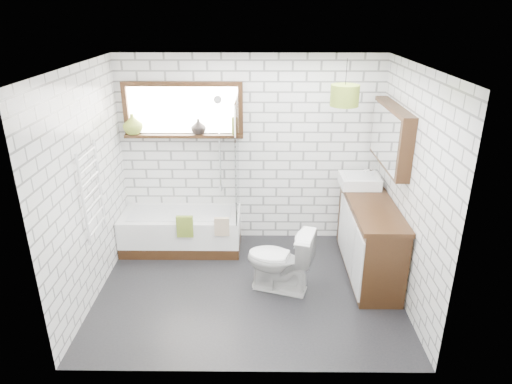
{
  "coord_description": "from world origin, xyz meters",
  "views": [
    {
      "loc": [
        0.13,
        -4.46,
        3.04
      ],
      "look_at": [
        0.08,
        0.25,
        1.1
      ],
      "focal_mm": 32.0,
      "sensor_mm": 36.0,
      "label": 1
    }
  ],
  "objects_px": {
    "vanity": "(369,237)",
    "toilet": "(280,260)",
    "basin": "(359,181)",
    "pendant": "(345,95)",
    "bathtub": "(182,230)"
  },
  "relations": [
    {
      "from": "vanity",
      "to": "pendant",
      "type": "xyz_separation_m",
      "value": [
        -0.37,
        0.27,
        1.64
      ]
    },
    {
      "from": "vanity",
      "to": "toilet",
      "type": "relative_size",
      "value": 2.1
    },
    {
      "from": "pendant",
      "to": "toilet",
      "type": "bearing_deg",
      "value": -136.55
    },
    {
      "from": "basin",
      "to": "vanity",
      "type": "bearing_deg",
      "value": -83.16
    },
    {
      "from": "vanity",
      "to": "basin",
      "type": "relative_size",
      "value": 3.36
    },
    {
      "from": "vanity",
      "to": "basin",
      "type": "distance_m",
      "value": 0.73
    },
    {
      "from": "vanity",
      "to": "toilet",
      "type": "distance_m",
      "value": 1.17
    },
    {
      "from": "bathtub",
      "to": "pendant",
      "type": "bearing_deg",
      "value": -8.12
    },
    {
      "from": "bathtub",
      "to": "toilet",
      "type": "relative_size",
      "value": 2.03
    },
    {
      "from": "basin",
      "to": "toilet",
      "type": "distance_m",
      "value": 1.5
    },
    {
      "from": "vanity",
      "to": "pendant",
      "type": "distance_m",
      "value": 1.7
    },
    {
      "from": "pendant",
      "to": "basin",
      "type": "bearing_deg",
      "value": 36.95
    },
    {
      "from": "bathtub",
      "to": "toilet",
      "type": "bearing_deg",
      "value": -37.39
    },
    {
      "from": "bathtub",
      "to": "vanity",
      "type": "height_order",
      "value": "vanity"
    },
    {
      "from": "bathtub",
      "to": "toilet",
      "type": "distance_m",
      "value": 1.6
    }
  ]
}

